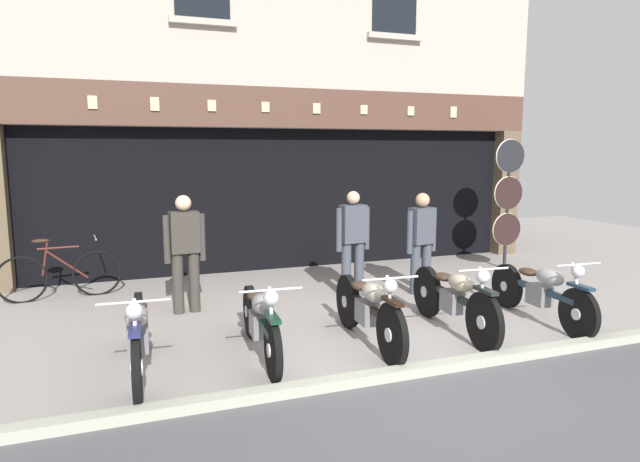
# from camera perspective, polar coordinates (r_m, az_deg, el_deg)

# --- Properties ---
(ground) EXTENTS (22.03, 22.00, 0.18)m
(ground) POSITION_cam_1_polar(r_m,az_deg,el_deg) (5.06, 18.93, -18.51)
(ground) COLOR gray
(shop_facade) EXTENTS (10.33, 4.42, 6.84)m
(shop_facade) POSITION_cam_1_polar(r_m,az_deg,el_deg) (11.80, -5.74, 6.42)
(shop_facade) COLOR black
(shop_facade) RESTS_ON ground
(motorcycle_left) EXTENTS (0.62, 2.03, 0.92)m
(motorcycle_left) POSITION_cam_1_polar(r_m,az_deg,el_deg) (5.78, -18.45, -10.04)
(motorcycle_left) COLOR black
(motorcycle_left) RESTS_ON ground
(motorcycle_center_left) EXTENTS (0.62, 1.96, 0.90)m
(motorcycle_center_left) POSITION_cam_1_polar(r_m,az_deg,el_deg) (5.98, -6.20, -9.15)
(motorcycle_center_left) COLOR black
(motorcycle_center_left) RESTS_ON ground
(motorcycle_center) EXTENTS (0.62, 1.98, 0.93)m
(motorcycle_center) POSITION_cam_1_polar(r_m,az_deg,el_deg) (6.31, 5.06, -8.03)
(motorcycle_center) COLOR black
(motorcycle_center) RESTS_ON ground
(motorcycle_center_right) EXTENTS (0.62, 2.04, 0.94)m
(motorcycle_center_right) POSITION_cam_1_polar(r_m,az_deg,el_deg) (6.89, 13.77, -6.79)
(motorcycle_center_right) COLOR black
(motorcycle_center_right) RESTS_ON ground
(motorcycle_right) EXTENTS (0.62, 2.02, 0.90)m
(motorcycle_right) POSITION_cam_1_polar(r_m,az_deg,el_deg) (7.63, 22.04, -5.82)
(motorcycle_right) COLOR black
(motorcycle_right) RESTS_ON ground
(salesman_left) EXTENTS (0.56, 0.26, 1.62)m
(salesman_left) POSITION_cam_1_polar(r_m,az_deg,el_deg) (7.64, -13.89, -1.76)
(salesman_left) COLOR #38332D
(salesman_left) RESTS_ON ground
(shopkeeper_center) EXTENTS (0.56, 0.26, 1.61)m
(shopkeeper_center) POSITION_cam_1_polar(r_m,az_deg,el_deg) (8.28, 3.44, -0.82)
(shopkeeper_center) COLOR #3D424C
(shopkeeper_center) RESTS_ON ground
(salesman_right) EXTENTS (0.55, 0.29, 1.57)m
(salesman_right) POSITION_cam_1_polar(r_m,az_deg,el_deg) (8.58, 10.52, -0.76)
(salesman_right) COLOR #3D424C
(salesman_right) RESTS_ON ground
(tyre_sign_pole) EXTENTS (0.62, 0.06, 2.41)m
(tyre_sign_pole) POSITION_cam_1_polar(r_m,az_deg,el_deg) (10.71, 19.01, 3.62)
(tyre_sign_pole) COLOR #232328
(tyre_sign_pole) RESTS_ON ground
(advert_board_near) EXTENTS (0.74, 0.03, 0.89)m
(advert_board_near) POSITION_cam_1_polar(r_m,az_deg,el_deg) (9.91, -14.18, 5.24)
(advert_board_near) COLOR silver
(leaning_bicycle) EXTENTS (1.74, 0.50, 0.95)m
(leaning_bicycle) POSITION_cam_1_polar(r_m,az_deg,el_deg) (9.07, -25.48, -4.08)
(leaning_bicycle) COLOR black
(leaning_bicycle) RESTS_ON ground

